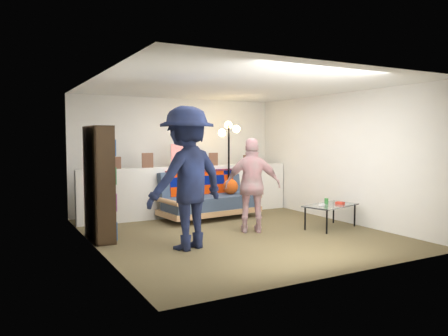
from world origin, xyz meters
The scene contains 10 objects.
ground centered at (0.00, 0.00, 0.00)m, with size 5.00×5.00×0.00m, color brown.
room_shell centered at (0.00, 0.47, 1.67)m, with size 4.60×5.05×2.45m.
half_wall_ledge centered at (0.00, 1.80, 0.50)m, with size 4.45×0.15×1.00m, color silver.
ledge_decor centered at (-0.23, 1.78, 1.18)m, with size 2.97×0.02×0.45m.
futon_sofa centered at (0.22, 1.42, 0.38)m, with size 2.01×1.11×0.83m.
bookshelf centered at (-2.08, 0.58, 0.81)m, with size 0.29×0.87×1.75m.
coffee_table centered at (1.64, -0.46, 0.38)m, with size 1.08×0.77×0.51m.
floor_lamp centered at (0.81, 1.68, 1.35)m, with size 0.40×0.35×1.91m.
person_left centered at (-1.11, -0.55, 1.00)m, with size 1.30×0.75×2.01m, color black.
person_right centered at (0.28, -0.08, 0.78)m, with size 0.92×0.38×1.57m, color pink.
Camera 1 is at (-3.57, -6.16, 1.57)m, focal length 35.00 mm.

